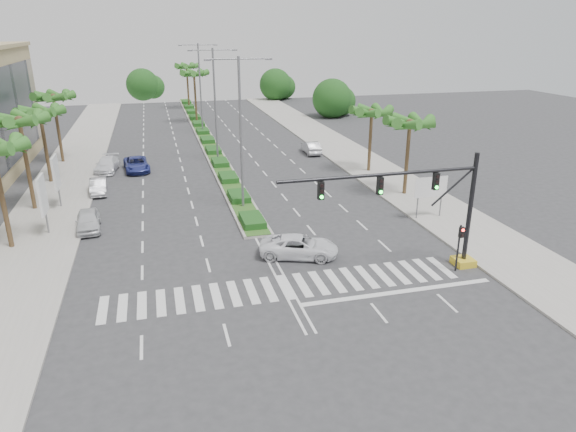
% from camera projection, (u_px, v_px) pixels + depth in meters
% --- Properties ---
extents(ground, '(160.00, 160.00, 0.00)m').
position_uv_depth(ground, '(286.00, 287.00, 29.48)').
color(ground, '#333335').
rests_on(ground, ground).
extents(footpath_right, '(6.00, 120.00, 0.15)m').
position_uv_depth(footpath_right, '(383.00, 176.00, 51.21)').
color(footpath_right, gray).
rests_on(footpath_right, ground).
extents(footpath_left, '(6.00, 120.00, 0.15)m').
position_uv_depth(footpath_left, '(56.00, 200.00, 43.96)').
color(footpath_left, gray).
rests_on(footpath_left, ground).
extents(median, '(2.20, 75.00, 0.20)m').
position_uv_depth(median, '(204.00, 135.00, 70.25)').
color(median, gray).
rests_on(median, ground).
extents(median_grass, '(1.80, 75.00, 0.04)m').
position_uv_depth(median_grass, '(204.00, 134.00, 70.21)').
color(median_grass, '#265A1F').
rests_on(median_grass, median).
extents(signal_gantry, '(12.60, 1.20, 7.20)m').
position_uv_depth(signal_gantry, '(436.00, 216.00, 30.48)').
color(signal_gantry, gold).
rests_on(signal_gantry, ground).
extents(pedestrian_signal, '(0.28, 0.36, 3.00)m').
position_uv_depth(pedestrian_signal, '(460.00, 240.00, 30.68)').
color(pedestrian_signal, black).
rests_on(pedestrian_signal, ground).
extents(direction_sign, '(2.70, 0.11, 3.40)m').
position_uv_depth(direction_sign, '(431.00, 189.00, 39.09)').
color(direction_sign, slate).
rests_on(direction_sign, ground).
extents(billboard_near, '(0.18, 2.10, 4.35)m').
position_uv_depth(billboard_near, '(42.00, 195.00, 35.87)').
color(billboard_near, slate).
rests_on(billboard_near, ground).
extents(billboard_far, '(0.18, 2.10, 4.35)m').
position_uv_depth(billboard_far, '(56.00, 173.00, 41.31)').
color(billboard_far, slate).
rests_on(billboard_far, ground).
extents(palm_left_mid, '(4.57, 4.68, 7.95)m').
position_uv_depth(palm_left_mid, '(20.00, 123.00, 39.41)').
color(palm_left_mid, brown).
rests_on(palm_left_mid, ground).
extents(palm_left_far, '(4.57, 4.68, 7.35)m').
position_uv_depth(palm_left_far, '(40.00, 115.00, 46.87)').
color(palm_left_far, brown).
rests_on(palm_left_far, ground).
extents(palm_left_end, '(4.57, 4.68, 7.75)m').
position_uv_depth(palm_left_end, '(53.00, 99.00, 53.99)').
color(palm_left_end, brown).
rests_on(palm_left_end, ground).
extents(palm_right_near, '(4.57, 4.68, 7.05)m').
position_uv_depth(palm_right_near, '(410.00, 125.00, 43.47)').
color(palm_right_near, brown).
rests_on(palm_right_near, ground).
extents(palm_right_far, '(4.57, 4.68, 6.75)m').
position_uv_depth(palm_right_far, '(372.00, 114.00, 50.83)').
color(palm_right_far, brown).
rests_on(palm_right_far, ground).
extents(palm_median_a, '(4.57, 4.68, 8.05)m').
position_uv_depth(palm_median_a, '(194.00, 75.00, 76.86)').
color(palm_median_a, brown).
rests_on(palm_median_a, ground).
extents(palm_median_b, '(4.57, 4.68, 8.05)m').
position_uv_depth(palm_median_b, '(187.00, 68.00, 90.46)').
color(palm_median_b, brown).
rests_on(palm_median_b, ground).
extents(streetlight_near, '(5.10, 0.25, 12.00)m').
position_uv_depth(streetlight_near, '(241.00, 126.00, 39.81)').
color(streetlight_near, slate).
rests_on(streetlight_near, ground).
extents(streetlight_mid, '(5.10, 0.25, 12.00)m').
position_uv_depth(streetlight_mid, '(215.00, 99.00, 54.32)').
color(streetlight_mid, slate).
rests_on(streetlight_mid, ground).
extents(streetlight_far, '(5.10, 0.25, 12.00)m').
position_uv_depth(streetlight_far, '(200.00, 84.00, 68.83)').
color(streetlight_far, slate).
rests_on(streetlight_far, ground).
extents(car_parked_a, '(2.00, 4.29, 1.42)m').
position_uv_depth(car_parked_a, '(88.00, 221.00, 37.56)').
color(car_parked_a, silver).
rests_on(car_parked_a, ground).
extents(car_parked_b, '(1.63, 4.06, 1.31)m').
position_uv_depth(car_parked_b, '(98.00, 186.00, 45.80)').
color(car_parked_b, '#B3B2B7').
rests_on(car_parked_b, ground).
extents(car_parked_c, '(2.87, 5.32, 1.42)m').
position_uv_depth(car_parked_c, '(136.00, 164.00, 52.91)').
color(car_parked_c, navy).
rests_on(car_parked_c, ground).
extents(car_parked_d, '(2.60, 5.10, 1.42)m').
position_uv_depth(car_parked_d, '(107.00, 165.00, 52.73)').
color(car_parked_d, white).
rests_on(car_parked_d, ground).
extents(car_crossing, '(5.55, 3.89, 1.41)m').
position_uv_depth(car_crossing, '(299.00, 246.00, 33.17)').
color(car_crossing, white).
rests_on(car_crossing, ground).
extents(car_right, '(1.68, 4.41, 1.44)m').
position_uv_depth(car_right, '(311.00, 147.00, 60.19)').
color(car_right, silver).
rests_on(car_right, ground).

